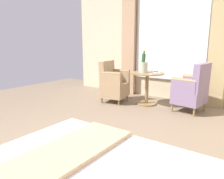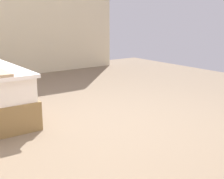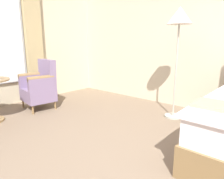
# 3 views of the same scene
# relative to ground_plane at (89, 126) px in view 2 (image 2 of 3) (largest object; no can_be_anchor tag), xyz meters

# --- Properties ---
(ground_plane) EXTENTS (8.29, 8.29, 0.00)m
(ground_plane) POSITION_rel_ground_plane_xyz_m (0.00, 0.00, 0.00)
(ground_plane) COLOR #786450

